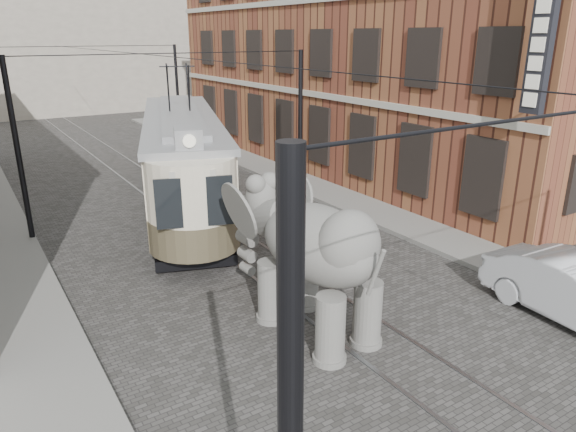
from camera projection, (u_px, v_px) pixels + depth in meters
ground at (267, 266)px, 15.75m from camera, size 120.00×120.00×0.00m
tram_rails at (267, 266)px, 15.74m from camera, size 1.54×80.00×0.02m
sidewalk_right at (411, 227)px, 18.77m from camera, size 2.00×60.00×0.15m
sidewalk_left at (29, 325)px, 12.42m from camera, size 2.00×60.00×0.15m
brick_building at (363, 46)px, 26.55m from camera, size 8.00×26.00×12.00m
distant_block at (32, 29)px, 45.33m from camera, size 28.00×10.00×14.00m
catenary at (190, 141)px, 18.65m from camera, size 11.00×30.20×6.00m
tram at (182, 137)px, 20.76m from camera, size 7.27×13.99×5.48m
elephant at (318, 265)px, 11.76m from camera, size 3.47×5.76×3.39m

